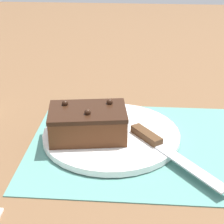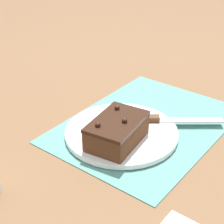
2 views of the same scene
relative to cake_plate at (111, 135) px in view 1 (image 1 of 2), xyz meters
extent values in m
plane|color=brown|center=(0.08, -0.02, -0.01)|extent=(3.00, 3.00, 0.00)
cube|color=slate|center=(0.08, -0.02, -0.01)|extent=(0.46, 0.34, 0.00)
cylinder|color=white|center=(0.00, 0.00, 0.00)|extent=(0.27, 0.27, 0.01)
cube|color=#512D19|center=(-0.04, -0.02, 0.03)|extent=(0.15, 0.11, 0.05)
cube|color=black|center=(-0.04, -0.02, 0.06)|extent=(0.16, 0.11, 0.01)
sphere|color=black|center=(-0.09, 0.00, 0.07)|extent=(0.01, 0.01, 0.01)
sphere|color=black|center=(-0.04, -0.04, 0.07)|extent=(0.01, 0.01, 0.01)
sphere|color=black|center=(0.00, 0.01, 0.07)|extent=(0.01, 0.01, 0.01)
cube|color=#472D19|center=(0.07, -0.02, 0.01)|extent=(0.06, 0.07, 0.01)
cube|color=#B7BABF|center=(0.14, -0.11, 0.01)|extent=(0.11, 0.14, 0.00)
camera|label=1|loc=(0.05, -0.63, 0.36)|focal=60.00mm
camera|label=2|loc=(-0.60, -0.43, 0.48)|focal=60.00mm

